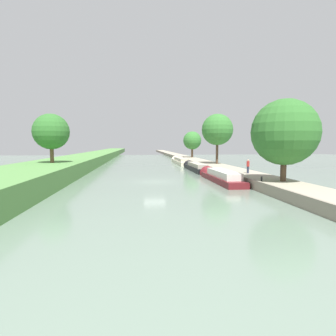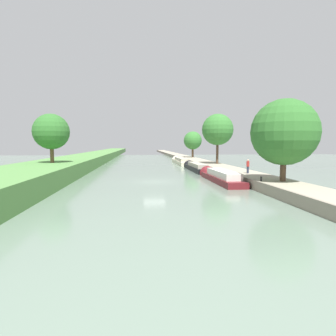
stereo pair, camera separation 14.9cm
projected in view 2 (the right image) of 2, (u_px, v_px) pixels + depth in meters
name	position (u px, v px, depth m)	size (l,w,h in m)	color
ground_plane	(154.00, 182.00, 31.59)	(160.00, 160.00, 0.00)	slate
left_grassy_bank	(34.00, 175.00, 30.07)	(8.19, 260.00, 1.92)	#518442
right_towpath	(247.00, 177.00, 32.76)	(3.91, 260.00, 0.90)	#9E937F
stone_quay	(231.00, 177.00, 32.53)	(0.25, 260.00, 0.95)	gray
narrowboat_maroon	(219.00, 176.00, 32.21)	(2.12, 12.21, 2.06)	maroon
narrowboat_black	(196.00, 167.00, 45.38)	(1.97, 12.86, 1.88)	black
narrowboat_cream	(180.00, 161.00, 60.84)	(2.12, 15.44, 2.02)	beige
tree_rightbank_near	(284.00, 132.00, 24.98)	(6.09, 6.09, 7.59)	#4C3828
tree_rightbank_midnear	(218.00, 130.00, 47.48)	(5.45, 5.45, 8.72)	#4C3828
tree_rightbank_midfar	(193.00, 141.00, 71.35)	(4.72, 4.72, 6.78)	brown
tree_leftbank_downstream	(51.00, 132.00, 35.20)	(4.60, 4.60, 6.34)	brown
person_walking	(248.00, 166.00, 32.20)	(0.34, 0.34, 1.66)	#282D42
mooring_bollard_near	(261.00, 179.00, 25.40)	(0.16, 0.16, 0.45)	black
mooring_bollard_far	(184.00, 157.00, 68.13)	(0.16, 0.16, 0.45)	black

